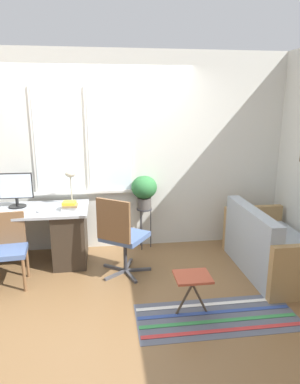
{
  "coord_description": "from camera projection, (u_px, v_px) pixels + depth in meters",
  "views": [
    {
      "loc": [
        0.05,
        -3.88,
        2.01
      ],
      "look_at": [
        0.6,
        0.18,
        0.95
      ],
      "focal_mm": 32.0,
      "sensor_mm": 36.0,
      "label": 1
    }
  ],
  "objects": [
    {
      "name": "folding_stool",
      "position": [
        193.0,
        280.0,
        3.3
      ],
      "size": [
        0.35,
        0.29,
        0.41
      ],
      "color": "#B24C33",
      "rests_on": "ground_plane"
    },
    {
      "name": "floor_rug_striped",
      "position": [
        217.0,
        317.0,
        3.32
      ],
      "size": [
        1.57,
        0.64,
        0.01
      ],
      "color": "#565B6B",
      "rests_on": "ground_plane"
    },
    {
      "name": "keyboard",
      "position": [
        13.0,
        212.0,
        4.1
      ],
      "size": [
        0.4,
        0.15,
        0.02
      ],
      "color": "silver",
      "rests_on": "desk"
    },
    {
      "name": "desk_lamp",
      "position": [
        71.0,
        180.0,
        4.39
      ],
      "size": [
        0.16,
        0.16,
        0.45
      ],
      "color": "#BCB299",
      "rests_on": "desk"
    },
    {
      "name": "desk_chair_wooden",
      "position": [
        9.0,
        247.0,
        3.85
      ],
      "size": [
        0.42,
        0.43,
        0.81
      ],
      "rotation": [
        0.0,
        0.0,
        0.1
      ],
      "color": "brown",
      "rests_on": "ground_plane"
    },
    {
      "name": "desk",
      "position": [
        18.0,
        236.0,
        4.33
      ],
      "size": [
        1.79,
        0.73,
        0.73
      ],
      "color": "#9EA3A8",
      "rests_on": "ground_plane"
    },
    {
      "name": "monitor",
      "position": [
        16.0,
        190.0,
        4.3
      ],
      "size": [
        0.42,
        0.21,
        0.44
      ],
      "color": "black",
      "rests_on": "desk"
    },
    {
      "name": "mouse",
      "position": [
        38.0,
        211.0,
        4.14
      ],
      "size": [
        0.04,
        0.06,
        0.03
      ],
      "color": "silver",
      "rests_on": "desk"
    },
    {
      "name": "office_chair_swivel",
      "position": [
        121.0,
        235.0,
        4.02
      ],
      "size": [
        0.65,
        0.65,
        0.98
      ],
      "rotation": [
        0.0,
        0.0,
        2.53
      ],
      "color": "#47474C",
      "rests_on": "ground_plane"
    },
    {
      "name": "potted_plant",
      "position": [
        144.0,
        189.0,
        4.71
      ],
      "size": [
        0.35,
        0.35,
        0.46
      ],
      "color": "#514C47",
      "rests_on": "plant_stand"
    },
    {
      "name": "couch_loveseat",
      "position": [
        272.0,
        249.0,
        4.21
      ],
      "size": [
        0.82,
        1.44,
        0.8
      ],
      "rotation": [
        0.0,
        0.0,
        1.57
      ],
      "color": "#9EA8B2",
      "rests_on": "ground_plane"
    },
    {
      "name": "plant_stand",
      "position": [
        144.0,
        214.0,
        4.8
      ],
      "size": [
        0.22,
        0.22,
        0.59
      ],
      "color": "#333338",
      "rests_on": "ground_plane"
    },
    {
      "name": "book_stack",
      "position": [
        70.0,
        206.0,
        4.23
      ],
      "size": [
        0.22,
        0.17,
        0.1
      ],
      "color": "white",
      "rests_on": "desk"
    },
    {
      "name": "wall_back_with_window",
      "position": [
        99.0,
        153.0,
        4.66
      ],
      "size": [
        9.0,
        0.12,
        2.7
      ],
      "color": "silver",
      "rests_on": "ground_plane"
    },
    {
      "name": "ground_plane",
      "position": [
        104.0,
        272.0,
        4.22
      ],
      "size": [
        14.0,
        14.0,
        0.0
      ],
      "primitive_type": "plane",
      "color": "brown"
    }
  ]
}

